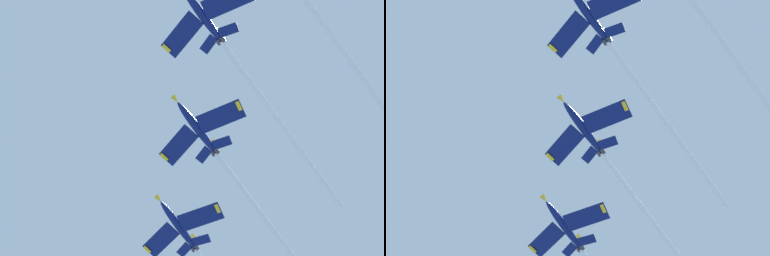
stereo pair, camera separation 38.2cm
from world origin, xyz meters
TOP-DOWN VIEW (x-y plane):
  - jet_second at (37.00, -5.37)m, footprint 32.79×37.98m
  - jet_third at (57.57, -9.97)m, footprint 36.76×44.51m

SIDE VIEW (x-z plane):
  - jet_third at x=57.57m, z-range 83.49..111.56m
  - jet_second at x=37.00m, z-range 95.11..117.70m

